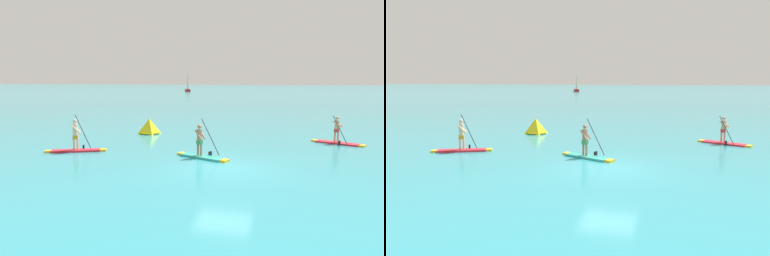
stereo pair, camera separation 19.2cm
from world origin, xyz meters
The scene contains 6 objects.
ground centered at (0.00, 0.00, 0.00)m, with size 440.00×440.00×0.00m, color teal.
paddleboarder_near_left centered at (-8.41, 1.60, 0.40)m, with size 3.08×1.68×2.02m.
paddleboarder_mid_center centered at (-1.46, 1.83, 0.34)m, with size 2.92×1.59×1.94m.
paddleboarder_far_right centered at (5.49, 7.98, 0.35)m, with size 3.07×1.76×1.80m.
race_marker_buoy centered at (-7.10, 8.83, 0.48)m, with size 1.74×1.74×1.10m.
sailboat_left_horizon centered at (-29.23, 94.57, 0.78)m, with size 2.82×4.43×5.56m.
Camera 1 is at (2.96, -15.82, 3.92)m, focal length 34.83 mm.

